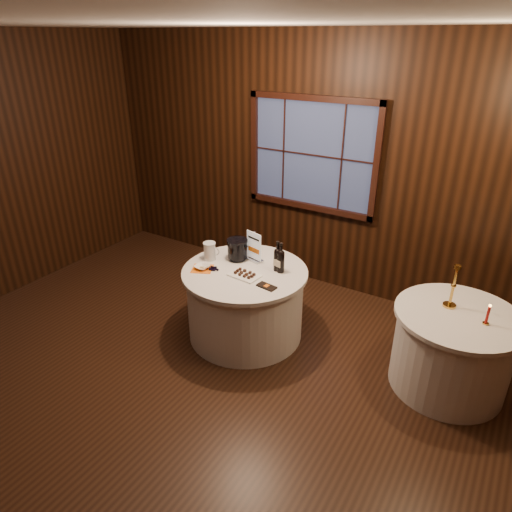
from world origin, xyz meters
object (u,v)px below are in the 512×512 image
Objects in this scene: port_bottle_right at (281,260)px; ice_bucket at (237,249)px; side_table at (451,350)px; cracker_bowl at (202,267)px; main_table at (245,303)px; sign_stand at (255,251)px; chocolate_box at (267,286)px; red_candle at (487,316)px; glass_pitcher at (210,251)px; port_bottle_left at (277,258)px; brass_candlestick at (452,292)px; grape_bunch at (213,269)px; chocolate_plate at (245,275)px.

port_bottle_right reaches higher than ice_bucket.
cracker_bowl is at bearing -168.10° from side_table.
sign_stand reaches higher than main_table.
cracker_bowl is at bearing -114.20° from sign_stand.
side_table is 4.76× the size of ice_bucket.
red_candle is at bearing 20.73° from chocolate_box.
chocolate_box is (0.56, -0.35, -0.11)m from ice_bucket.
main_table is at bearing -67.61° from sign_stand.
glass_pitcher is 1.01× the size of red_candle.
brass_candlestick is at bearing 0.97° from port_bottle_left.
side_table is at bearing -10.39° from glass_pitcher.
sign_stand reaches higher than port_bottle_right.
red_candle reaches higher than cracker_bowl.
brass_candlestick reaches higher than sign_stand.
ice_bucket is 1.20× the size of red_candle.
sign_stand reaches higher than cracker_bowl.
grape_bunch reaches higher than side_table.
main_table is at bearing -39.80° from ice_bucket.
port_bottle_left is at bearing 111.01° from chocolate_box.
port_bottle_left reaches higher than ice_bucket.
glass_pitcher reaches higher than side_table.
sign_stand is (-2.03, -0.06, 0.50)m from side_table.
glass_pitcher reaches higher than chocolate_box.
chocolate_box is 1.11× the size of grape_bunch.
brass_candlestick is (2.10, 0.21, 0.03)m from ice_bucket.
red_candle is at bearing 9.78° from grape_bunch.
chocolate_plate is 0.46m from cracker_bowl.
ice_bucket reaches higher than chocolate_plate.
chocolate_box is at bearing -0.37° from grape_bunch.
grape_bunch is (-0.34, -0.07, 0.00)m from chocolate_plate.
chocolate_plate reaches higher than main_table.
side_table is at bearing 11.90° from cracker_bowl.
port_bottle_right is (-1.68, -0.14, 0.52)m from side_table.
port_bottle_right is 2.17× the size of cracker_bowl.
chocolate_box is (0.36, -0.18, 0.39)m from main_table.
red_candle is (2.21, 0.25, 0.46)m from main_table.
port_bottle_right reaches higher than side_table.
port_bottle_left is at bearing 3.64° from sign_stand.
chocolate_plate is at bearing -122.43° from port_bottle_right.
side_table is at bearing -2.15° from port_bottle_left.
sign_stand is at bearing 51.08° from cracker_bowl.
cracker_bowl is (-0.66, -0.38, -0.12)m from port_bottle_left.
port_bottle_left reaches higher than glass_pitcher.
main_table and side_table have the same top height.
sign_stand is 0.47m from glass_pitcher.
brass_candlestick is (1.90, 0.38, 0.53)m from main_table.
cracker_bowl is (0.06, -0.22, -0.08)m from glass_pitcher.
main_table is 4.02× the size of port_bottle_left.
chocolate_box is at bearing -160.01° from brass_candlestick.
sign_stand reaches higher than glass_pitcher.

